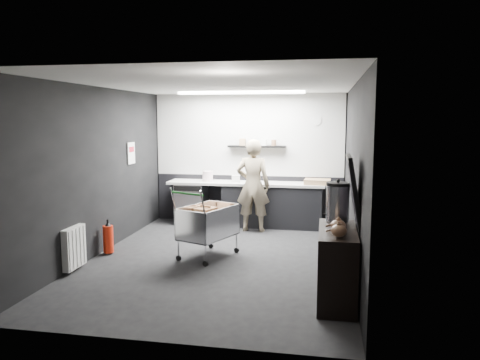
# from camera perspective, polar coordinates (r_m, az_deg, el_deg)

# --- Properties ---
(floor) EXTENTS (5.50, 5.50, 0.00)m
(floor) POSITION_cam_1_polar(r_m,az_deg,el_deg) (7.42, -2.52, -9.69)
(floor) COLOR black
(floor) RESTS_ON ground
(ceiling) EXTENTS (5.50, 5.50, 0.00)m
(ceiling) POSITION_cam_1_polar(r_m,az_deg,el_deg) (7.10, -2.65, 11.59)
(ceiling) COLOR white
(ceiling) RESTS_ON wall_back
(wall_back) EXTENTS (5.50, 0.00, 5.50)m
(wall_back) POSITION_cam_1_polar(r_m,az_deg,el_deg) (9.82, 1.01, 2.60)
(wall_back) COLOR black
(wall_back) RESTS_ON floor
(wall_front) EXTENTS (5.50, 0.00, 5.50)m
(wall_front) POSITION_cam_1_polar(r_m,az_deg,el_deg) (4.53, -10.41, -3.38)
(wall_front) COLOR black
(wall_front) RESTS_ON floor
(wall_left) EXTENTS (0.00, 5.50, 5.50)m
(wall_left) POSITION_cam_1_polar(r_m,az_deg,el_deg) (7.83, -17.00, 1.00)
(wall_left) COLOR black
(wall_left) RESTS_ON floor
(wall_right) EXTENTS (0.00, 5.50, 5.50)m
(wall_right) POSITION_cam_1_polar(r_m,az_deg,el_deg) (6.97, 13.66, 0.34)
(wall_right) COLOR black
(wall_right) RESTS_ON floor
(kitchen_wall_panel) EXTENTS (3.95, 0.02, 1.70)m
(kitchen_wall_panel) POSITION_cam_1_polar(r_m,az_deg,el_deg) (9.77, 1.00, 5.51)
(kitchen_wall_panel) COLOR beige
(kitchen_wall_panel) RESTS_ON wall_back
(dado_panel) EXTENTS (3.95, 0.02, 1.00)m
(dado_panel) POSITION_cam_1_polar(r_m,az_deg,el_deg) (9.91, 0.98, -2.31)
(dado_panel) COLOR black
(dado_panel) RESTS_ON wall_back
(floating_shelf) EXTENTS (1.20, 0.22, 0.04)m
(floating_shelf) POSITION_cam_1_polar(r_m,az_deg,el_deg) (9.64, 2.07, 4.11)
(floating_shelf) COLOR black
(floating_shelf) RESTS_ON wall_back
(wall_clock) EXTENTS (0.20, 0.03, 0.20)m
(wall_clock) POSITION_cam_1_polar(r_m,az_deg,el_deg) (9.63, 9.31, 7.17)
(wall_clock) COLOR silver
(wall_clock) RESTS_ON wall_back
(poster) EXTENTS (0.02, 0.30, 0.40)m
(poster) POSITION_cam_1_polar(r_m,az_deg,el_deg) (8.97, -13.13, 3.21)
(poster) COLOR white
(poster) RESTS_ON wall_left
(poster_red_band) EXTENTS (0.02, 0.22, 0.10)m
(poster_red_band) POSITION_cam_1_polar(r_m,az_deg,el_deg) (8.97, -13.12, 3.66)
(poster_red_band) COLOR #B4162A
(poster_red_band) RESTS_ON poster
(radiator) EXTENTS (0.10, 0.50, 0.60)m
(radiator) POSITION_cam_1_polar(r_m,az_deg,el_deg) (7.21, -19.57, -7.76)
(radiator) COLOR silver
(radiator) RESTS_ON wall_left
(ceiling_strip) EXTENTS (2.40, 0.20, 0.04)m
(ceiling_strip) POSITION_cam_1_polar(r_m,az_deg,el_deg) (8.91, 0.08, 10.59)
(ceiling_strip) COLOR white
(ceiling_strip) RESTS_ON ceiling
(prep_counter) EXTENTS (3.20, 0.61, 0.90)m
(prep_counter) POSITION_cam_1_polar(r_m,az_deg,el_deg) (9.60, 1.48, -2.90)
(prep_counter) COLOR black
(prep_counter) RESTS_ON floor
(person) EXTENTS (0.67, 0.44, 1.80)m
(person) POSITION_cam_1_polar(r_m,az_deg,el_deg) (9.07, 1.60, -0.66)
(person) COLOR #BDB295
(person) RESTS_ON floor
(shopping_cart) EXTENTS (0.95, 1.22, 1.11)m
(shopping_cart) POSITION_cam_1_polar(r_m,az_deg,el_deg) (7.45, -3.94, -5.41)
(shopping_cart) COLOR silver
(shopping_cart) RESTS_ON floor
(sideboard) EXTENTS (0.50, 1.18, 1.77)m
(sideboard) POSITION_cam_1_polar(r_m,az_deg,el_deg) (5.83, 11.85, -8.93)
(sideboard) COLOR black
(sideboard) RESTS_ON floor
(fire_extinguisher) EXTENTS (0.16, 0.16, 0.54)m
(fire_extinguisher) POSITION_cam_1_polar(r_m,az_deg,el_deg) (7.95, -15.77, -6.83)
(fire_extinguisher) COLOR red
(fire_extinguisher) RESTS_ON floor
(cardboard_box) EXTENTS (0.52, 0.41, 0.10)m
(cardboard_box) POSITION_cam_1_polar(r_m,az_deg,el_deg) (9.36, 9.42, -0.21)
(cardboard_box) COLOR #967550
(cardboard_box) RESTS_ON prep_counter
(pink_tub) EXTENTS (0.21, 0.21, 0.21)m
(pink_tub) POSITION_cam_1_polar(r_m,az_deg,el_deg) (9.70, -3.96, 0.47)
(pink_tub) COLOR beige
(pink_tub) RESTS_ON prep_counter
(white_container) EXTENTS (0.18, 0.15, 0.14)m
(white_container) POSITION_cam_1_polar(r_m,az_deg,el_deg) (9.52, -0.51, 0.15)
(white_container) COLOR silver
(white_container) RESTS_ON prep_counter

